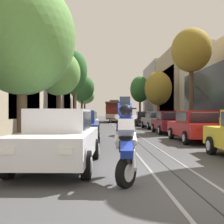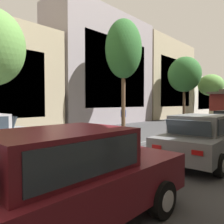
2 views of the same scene
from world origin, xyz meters
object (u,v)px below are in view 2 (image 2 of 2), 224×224
at_px(parked_car_maroon_mid_right, 66,180).
at_px(street_tree_kerb_left_far, 211,85).
at_px(parked_car_grey_fourth_right, 202,138).
at_px(pedestrian_on_right_pavement, 123,116).
at_px(street_tree_kerb_left_fourth, 184,75).
at_px(street_tree_kerb_left_mid, 123,49).

distance_m(parked_car_maroon_mid_right, street_tree_kerb_left_far, 32.52).
relative_size(parked_car_grey_fourth_right, street_tree_kerb_left_far, 0.72).
distance_m(parked_car_maroon_mid_right, pedestrian_on_right_pavement, 15.10).
bearing_deg(street_tree_kerb_left_fourth, street_tree_kerb_left_far, 91.20).
distance_m(parked_car_maroon_mid_right, street_tree_kerb_left_fourth, 23.60).
height_order(parked_car_maroon_mid_right, parked_car_grey_fourth_right, same).
bearing_deg(parked_car_maroon_mid_right, street_tree_kerb_left_mid, 125.29).
bearing_deg(street_tree_kerb_left_fourth, parked_car_maroon_mid_right, -70.35).
distance_m(street_tree_kerb_left_mid, street_tree_kerb_left_far, 20.44).
bearing_deg(street_tree_kerb_left_far, parked_car_grey_fourth_right, -72.63).
height_order(parked_car_grey_fourth_right, street_tree_kerb_left_mid, street_tree_kerb_left_mid).
distance_m(street_tree_kerb_left_fourth, street_tree_kerb_left_far, 9.48).
relative_size(street_tree_kerb_left_mid, street_tree_kerb_left_fourth, 1.15).
xyz_separation_m(street_tree_kerb_left_mid, street_tree_kerb_left_far, (-0.27, 20.39, -1.43)).
height_order(street_tree_kerb_left_far, pedestrian_on_right_pavement, street_tree_kerb_left_far).
bearing_deg(street_tree_kerb_left_mid, parked_car_maroon_mid_right, -54.71).
relative_size(street_tree_kerb_left_fourth, pedestrian_on_right_pavement, 4.34).
relative_size(street_tree_kerb_left_mid, pedestrian_on_right_pavement, 4.99).
bearing_deg(street_tree_kerb_left_fourth, street_tree_kerb_left_mid, -89.62).
relative_size(parked_car_maroon_mid_right, pedestrian_on_right_pavement, 2.66).
height_order(parked_car_maroon_mid_right, street_tree_kerb_left_fourth, street_tree_kerb_left_fourth).
xyz_separation_m(parked_car_grey_fourth_right, street_tree_kerb_left_mid, (-7.80, 5.41, 5.19)).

